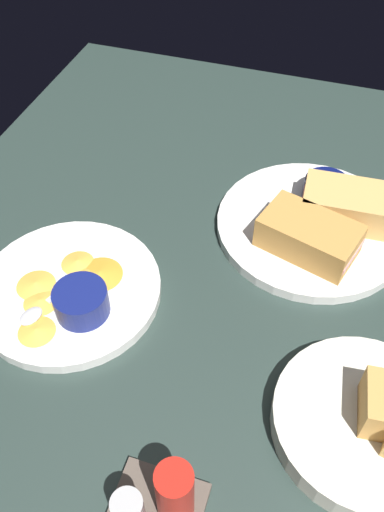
{
  "coord_description": "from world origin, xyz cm",
  "views": [
    {
      "loc": [
        -1.58,
        45.94,
        56.44
      ],
      "look_at": [
        13.14,
        0.42,
        3.0
      ],
      "focal_mm": 37.62,
      "sensor_mm": 36.0,
      "label": 1
    }
  ],
  "objects": [
    {
      "name": "plantain_chip_scatter",
      "position": [
        27.49,
        9.46,
        1.9
      ],
      "size": [
        13.31,
        17.2,
        0.6
      ],
      "color": "gold",
      "rests_on": "plate_chips_companion"
    },
    {
      "name": "ramekin_dark_sauce",
      "position": [
        -1.86,
        -18.49,
        3.35
      ],
      "size": [
        6.58,
        6.58,
        3.23
      ],
      "color": "#0C144C",
      "rests_on": "plate_sandwich_main"
    },
    {
      "name": "plate_sandwich_main",
      "position": [
        -1.03,
        -12.37,
        0.8
      ],
      "size": [
        27.47,
        27.47,
        1.6
      ],
      "primitive_type": "cylinder",
      "color": "white",
      "rests_on": "ground_plane"
    },
    {
      "name": "spoon_by_dark_ramekin",
      "position": [
        0.17,
        -13.54,
        1.96
      ],
      "size": [
        5.13,
        9.68,
        0.8
      ],
      "color": "silver",
      "rests_on": "plate_sandwich_main"
    },
    {
      "name": "condiment_caddy",
      "position": [
        6.39,
        31.67,
        3.41
      ],
      "size": [
        9.0,
        9.0,
        9.5
      ],
      "color": "brown",
      "rests_on": "ground_plane"
    },
    {
      "name": "plate_chips_companion",
      "position": [
        27.31,
        9.2,
        0.8
      ],
      "size": [
        24.12,
        24.12,
        1.6
      ],
      "primitive_type": "cylinder",
      "color": "white",
      "rests_on": "ground_plane"
    },
    {
      "name": "sandwich_half_far",
      "position": [
        -5.49,
        -15.07,
        4.0
      ],
      "size": [
        13.64,
        8.33,
        4.8
      ],
      "color": "tan",
      "rests_on": "plate_sandwich_main"
    },
    {
      "name": "bread_basket_rear",
      "position": [
        -11.96,
        16.41,
        2.09
      ],
      "size": [
        20.03,
        20.03,
        7.56
      ],
      "color": "silver",
      "rests_on": "ground_plane"
    },
    {
      "name": "spoon_by_gravy_ramekin",
      "position": [
        28.94,
        13.98,
        1.96
      ],
      "size": [
        4.6,
        9.81,
        0.8
      ],
      "color": "silver",
      "rests_on": "plate_chips_companion"
    },
    {
      "name": "sandwich_half_near",
      "position": [
        -1.14,
        -7.15,
        4.0
      ],
      "size": [
        14.71,
        11.03,
        4.8
      ],
      "color": "#C68C42",
      "rests_on": "plate_sandwich_main"
    },
    {
      "name": "ramekin_light_gravy",
      "position": [
        23.69,
        12.21,
        3.6
      ],
      "size": [
        6.78,
        6.78,
        3.72
      ],
      "color": "navy",
      "rests_on": "plate_chips_companion"
    },
    {
      "name": "ground_plane",
      "position": [
        0.0,
        0.0,
        -1.5
      ],
      "size": [
        110.0,
        110.0,
        3.0
      ],
      "primitive_type": "cube",
      "color": "#283833"
    }
  ]
}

